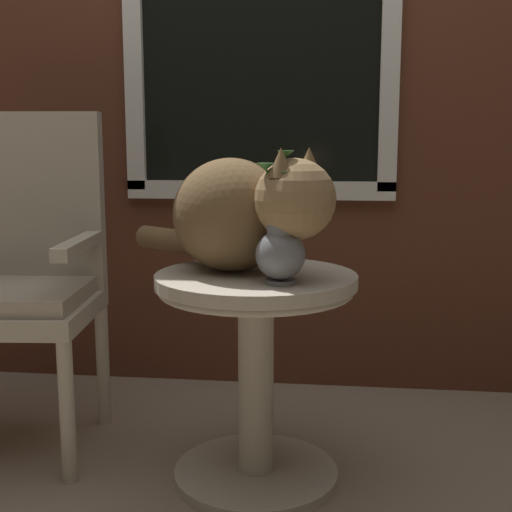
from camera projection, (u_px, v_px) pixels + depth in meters
ground_plane at (200, 486)px, 1.93m from camera, size 6.00×6.00×0.00m
back_wall at (242, 54)px, 2.57m from camera, size 4.00×0.07×2.60m
wicker_side_table at (256, 345)px, 1.91m from camera, size 0.56×0.56×0.61m
wicker_chair at (17, 267)px, 2.15m from camera, size 0.54×0.50×1.07m
cat at (242, 212)px, 1.86m from camera, size 0.63×0.48×0.35m
pewter_vase_with_ivy at (280, 246)px, 1.72m from camera, size 0.13×0.13×0.34m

